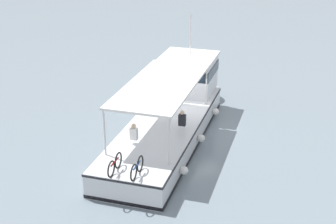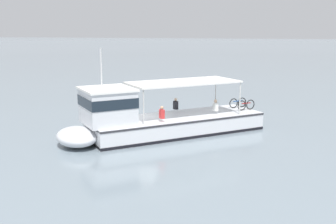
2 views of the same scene
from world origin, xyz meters
The scene contains 2 objects.
ground_plane centered at (0.00, 0.00, 0.00)m, with size 400.00×400.00×0.00m, color gray.
ferry_main centered at (0.14, 1.06, 1.02)m, with size 10.28×11.90×5.32m.
Camera 2 is at (23.67, 6.60, 6.49)m, focal length 44.58 mm.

